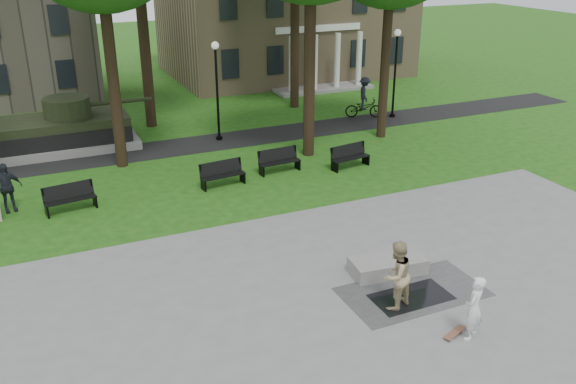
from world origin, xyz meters
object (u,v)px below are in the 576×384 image
object	(u,v)px
concrete_block	(388,265)
skateboarder	(474,308)
cyclist	(364,101)
friend_watching	(396,275)
park_bench_0	(70,197)

from	to	relation	value
concrete_block	skateboarder	world-z (taller)	skateboarder
skateboarder	cyclist	bearing A→B (deg)	-146.19
skateboarder	friend_watching	distance (m)	2.15
friend_watching	concrete_block	bearing A→B (deg)	-136.07
concrete_block	friend_watching	bearing A→B (deg)	-117.42
skateboarder	friend_watching	size ratio (longest dim) A/B	0.88
skateboarder	concrete_block	bearing A→B (deg)	-120.90
skateboarder	cyclist	xyz separation A→B (m)	(7.93, 18.43, 0.04)
concrete_block	park_bench_0	xyz separation A→B (m)	(-8.00, 8.50, 0.28)
skateboarder	park_bench_0	xyz separation A→B (m)	(-8.12, 12.03, -0.35)
cyclist	skateboarder	bearing A→B (deg)	179.93
skateboarder	friend_watching	xyz separation A→B (m)	(-0.96, 1.92, 0.11)
concrete_block	friend_watching	size ratio (longest dim) A/B	1.14
skateboarder	cyclist	world-z (taller)	cyclist
friend_watching	cyclist	xyz separation A→B (m)	(8.89, 16.51, -0.07)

